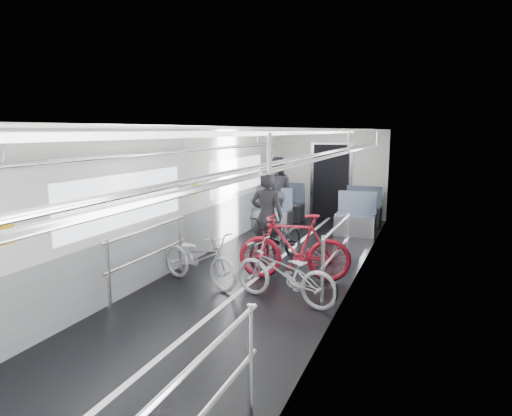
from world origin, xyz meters
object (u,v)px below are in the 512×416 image
Objects in this scene: bike_aisle at (278,239)px; person_standing at (267,216)px; bike_right_mid at (284,273)px; bike_right_far at (294,247)px; person_seated at (276,192)px; bike_left_far at (199,258)px.

bike_aisle is 0.47m from person_standing.
bike_right_mid is 1.95m from bike_aisle.
bike_right_far is 1.04× the size of person_seated.
bike_right_mid is 1.00m from bike_right_far.
bike_right_far is (1.31, 0.74, 0.12)m from bike_left_far.
person_seated reaches higher than bike_right_mid.
bike_right_mid is (1.46, -0.24, 0.00)m from bike_left_far.
bike_right_far is 1.07× the size of bike_aisle.
bike_right_far is at bearing -158.68° from bike_right_mid.
bike_left_far is at bearing 66.71° from person_standing.
bike_left_far is at bearing 74.56° from person_seated.
bike_right_far reaches higher than bike_right_mid.
bike_right_mid is 5.20m from person_seated.
bike_aisle is at bearing -156.67° from bike_right_far.
person_seated is (-1.77, 4.87, 0.45)m from bike_right_mid.
bike_left_far is 1.74m from bike_aisle.
bike_right_mid is 2.18m from person_standing.
bike_left_far is 0.96× the size of bike_aisle.
bike_right_far is at bearing -42.00° from bike_aisle.
bike_right_mid is 0.98× the size of person_standing.
bike_aisle is at bearing 151.24° from person_standing.
bike_right_far is at bearing -41.54° from bike_left_far.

